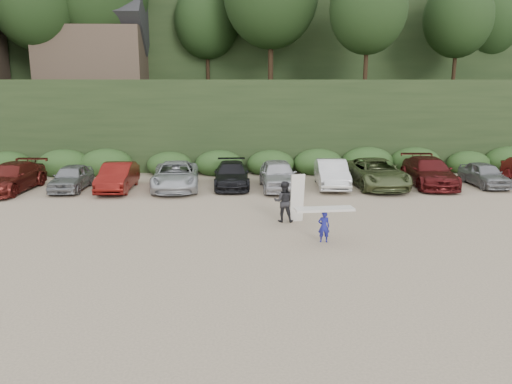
{
  "coord_description": "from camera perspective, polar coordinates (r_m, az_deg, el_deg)",
  "views": [
    {
      "loc": [
        -0.76,
        -17.49,
        5.8
      ],
      "look_at": [
        0.01,
        3.0,
        1.3
      ],
      "focal_mm": 35.0,
      "sensor_mm": 36.0,
      "label": 1
    }
  ],
  "objects": [
    {
      "name": "hillside_backdrop",
      "position": [
        53.69,
        -1.7,
        18.17
      ],
      "size": [
        90.0,
        41.5,
        28.0
      ],
      "color": "black",
      "rests_on": "ground"
    },
    {
      "name": "parked_cars",
      "position": [
        27.99,
        -5.82,
        1.94
      ],
      "size": [
        39.67,
        6.2,
        1.64
      ],
      "color": "silver",
      "rests_on": "ground"
    },
    {
      "name": "child_surfer",
      "position": [
        18.57,
        7.79,
        -3.07
      ],
      "size": [
        2.23,
        0.81,
        1.31
      ],
      "color": "navy",
      "rests_on": "ground"
    },
    {
      "name": "ground",
      "position": [
        18.44,
        0.32,
        -5.95
      ],
      "size": [
        120.0,
        120.0,
        0.0
      ],
      "primitive_type": "plane",
      "color": "tan",
      "rests_on": "ground"
    },
    {
      "name": "adult_surfer",
      "position": [
        21.15,
        3.33,
        -1.05
      ],
      "size": [
        1.34,
        0.77,
        2.08
      ],
      "color": "black",
      "rests_on": "ground"
    }
  ]
}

